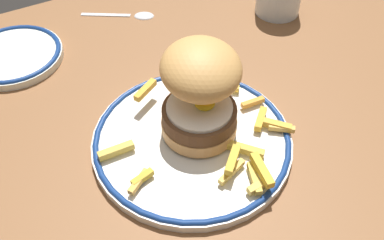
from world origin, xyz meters
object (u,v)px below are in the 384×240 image
Objects in this scene: dinner_plate at (192,140)px; side_plate at (13,55)px; spoon at (136,14)px; burger at (200,90)px.

dinner_plate and side_plate have the same top height.
side_plate is at bearing 118.90° from dinner_plate.
dinner_plate is 31.91cm from spoon.
burger is (2.00, 1.60, 6.66)cm from dinner_plate.
dinner_plate is 7.14cm from burger.
burger is at bearing -97.37° from spoon.
dinner_plate is 2.15× the size of spoon.
spoon is (5.85, 31.37, -0.48)cm from dinner_plate.
spoon is (3.85, 29.77, -7.14)cm from burger.
side_plate is (-18.29, 27.91, -6.67)cm from burger.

